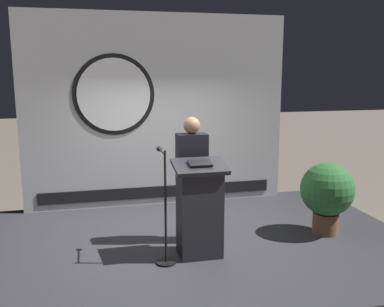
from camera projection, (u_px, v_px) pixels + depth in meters
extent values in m
plane|color=#6B6056|center=(180.00, 264.00, 5.87)|extent=(40.00, 40.00, 0.00)
cube|color=#333338|center=(180.00, 254.00, 5.84)|extent=(6.40, 4.00, 0.30)
cube|color=silver|center=(157.00, 111.00, 7.28)|extent=(4.45, 0.10, 3.22)
cylinder|color=black|center=(114.00, 95.00, 7.01)|extent=(1.32, 0.02, 1.32)
cylinder|color=white|center=(114.00, 95.00, 7.01)|extent=(1.18, 0.02, 1.18)
cube|color=black|center=(159.00, 192.00, 7.49)|extent=(4.00, 0.02, 0.20)
cube|color=#26262B|center=(199.00, 212.00, 5.36)|extent=(0.52, 0.40, 1.11)
cube|color=#26262B|center=(200.00, 166.00, 5.24)|extent=(0.64, 0.50, 0.14)
cube|color=black|center=(200.00, 163.00, 5.22)|extent=(0.28, 0.20, 0.06)
cylinder|color=black|center=(192.00, 212.00, 5.85)|extent=(0.26, 0.26, 0.81)
cube|color=black|center=(192.00, 159.00, 5.71)|extent=(0.40, 0.24, 0.67)
sphere|color=#997051|center=(192.00, 125.00, 5.62)|extent=(0.22, 0.22, 0.22)
cylinder|color=black|center=(166.00, 262.00, 5.21)|extent=(0.24, 0.24, 0.02)
cylinder|color=black|center=(165.00, 208.00, 5.08)|extent=(0.03, 0.03, 1.38)
cylinder|color=black|center=(162.00, 152.00, 5.16)|extent=(0.02, 0.41, 0.02)
sphere|color=#262626|center=(159.00, 149.00, 5.35)|extent=(0.07, 0.07, 0.07)
cylinder|color=brown|center=(325.00, 223.00, 6.15)|extent=(0.36, 0.36, 0.30)
sphere|color=#2D6B33|center=(327.00, 189.00, 6.06)|extent=(0.75, 0.75, 0.75)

